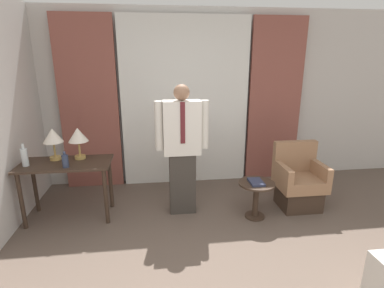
{
  "coord_description": "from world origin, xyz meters",
  "views": [
    {
      "loc": [
        -0.48,
        -1.6,
        2.01
      ],
      "look_at": [
        -0.05,
        1.84,
        0.98
      ],
      "focal_mm": 28.0,
      "sensor_mm": 36.0,
      "label": 1
    }
  ],
  "objects_px": {
    "bottle_near_edge": "(65,161)",
    "table_lamp_right": "(78,136)",
    "bottle_by_lamp": "(25,157)",
    "armchair": "(298,183)",
    "side_table": "(256,194)",
    "person": "(182,146)",
    "book": "(256,182)",
    "desk": "(67,172)",
    "table_lamp_left": "(53,137)"
  },
  "relations": [
    {
      "from": "book",
      "to": "bottle_near_edge",
      "type": "bearing_deg",
      "value": 176.09
    },
    {
      "from": "bottle_by_lamp",
      "to": "book",
      "type": "height_order",
      "value": "bottle_by_lamp"
    },
    {
      "from": "person",
      "to": "book",
      "type": "relative_size",
      "value": 7.03
    },
    {
      "from": "bottle_near_edge",
      "to": "side_table",
      "type": "relative_size",
      "value": 0.4
    },
    {
      "from": "armchair",
      "to": "book",
      "type": "distance_m",
      "value": 0.74
    },
    {
      "from": "desk",
      "to": "armchair",
      "type": "bearing_deg",
      "value": -1.69
    },
    {
      "from": "desk",
      "to": "table_lamp_left",
      "type": "height_order",
      "value": "table_lamp_left"
    },
    {
      "from": "person",
      "to": "desk",
      "type": "bearing_deg",
      "value": 178.56
    },
    {
      "from": "person",
      "to": "book",
      "type": "distance_m",
      "value": 1.03
    },
    {
      "from": "side_table",
      "to": "book",
      "type": "xyz_separation_m",
      "value": [
        -0.02,
        -0.02,
        0.17
      ]
    },
    {
      "from": "bottle_near_edge",
      "to": "book",
      "type": "xyz_separation_m",
      "value": [
        2.28,
        -0.16,
        -0.33
      ]
    },
    {
      "from": "desk",
      "to": "side_table",
      "type": "bearing_deg",
      "value": -7.51
    },
    {
      "from": "table_lamp_right",
      "to": "armchair",
      "type": "bearing_deg",
      "value": -4.41
    },
    {
      "from": "desk",
      "to": "table_lamp_right",
      "type": "height_order",
      "value": "table_lamp_right"
    },
    {
      "from": "table_lamp_left",
      "to": "bottle_near_edge",
      "type": "xyz_separation_m",
      "value": [
        0.2,
        -0.3,
        -0.21
      ]
    },
    {
      "from": "bottle_near_edge",
      "to": "armchair",
      "type": "xyz_separation_m",
      "value": [
        2.96,
        0.08,
        -0.48
      ]
    },
    {
      "from": "book",
      "to": "desk",
      "type": "bearing_deg",
      "value": 172.07
    },
    {
      "from": "bottle_by_lamp",
      "to": "armchair",
      "type": "relative_size",
      "value": 0.31
    },
    {
      "from": "armchair",
      "to": "side_table",
      "type": "height_order",
      "value": "armchair"
    },
    {
      "from": "book",
      "to": "table_lamp_right",
      "type": "bearing_deg",
      "value": 168.18
    },
    {
      "from": "person",
      "to": "bottle_by_lamp",
      "type": "bearing_deg",
      "value": -179.2
    },
    {
      "from": "person",
      "to": "armchair",
      "type": "xyz_separation_m",
      "value": [
        1.58,
        -0.05,
        -0.57
      ]
    },
    {
      "from": "table_lamp_right",
      "to": "person",
      "type": "distance_m",
      "value": 1.31
    },
    {
      "from": "bottle_near_edge",
      "to": "book",
      "type": "distance_m",
      "value": 2.31
    },
    {
      "from": "bottle_near_edge",
      "to": "person",
      "type": "distance_m",
      "value": 1.39
    },
    {
      "from": "table_lamp_left",
      "to": "armchair",
      "type": "distance_m",
      "value": 3.25
    },
    {
      "from": "table_lamp_right",
      "to": "bottle_by_lamp",
      "type": "xyz_separation_m",
      "value": [
        -0.58,
        -0.19,
        -0.18
      ]
    },
    {
      "from": "person",
      "to": "table_lamp_right",
      "type": "bearing_deg",
      "value": 172.58
    },
    {
      "from": "table_lamp_right",
      "to": "armchair",
      "type": "relative_size",
      "value": 0.46
    },
    {
      "from": "table_lamp_left",
      "to": "armchair",
      "type": "bearing_deg",
      "value": -3.99
    },
    {
      "from": "table_lamp_left",
      "to": "book",
      "type": "relative_size",
      "value": 1.68
    },
    {
      "from": "bottle_near_edge",
      "to": "book",
      "type": "relative_size",
      "value": 0.8
    },
    {
      "from": "bottle_by_lamp",
      "to": "person",
      "type": "xyz_separation_m",
      "value": [
        1.87,
        0.03,
        0.05
      ]
    },
    {
      "from": "person",
      "to": "book",
      "type": "bearing_deg",
      "value": -17.92
    },
    {
      "from": "armchair",
      "to": "book",
      "type": "bearing_deg",
      "value": -161.04
    },
    {
      "from": "table_lamp_left",
      "to": "side_table",
      "type": "relative_size",
      "value": 0.84
    },
    {
      "from": "bottle_near_edge",
      "to": "table_lamp_right",
      "type": "bearing_deg",
      "value": 71.99
    },
    {
      "from": "table_lamp_left",
      "to": "bottle_by_lamp",
      "type": "xyz_separation_m",
      "value": [
        -0.28,
        -0.19,
        -0.18
      ]
    },
    {
      "from": "bottle_near_edge",
      "to": "bottle_by_lamp",
      "type": "height_order",
      "value": "bottle_by_lamp"
    },
    {
      "from": "table_lamp_right",
      "to": "book",
      "type": "height_order",
      "value": "table_lamp_right"
    },
    {
      "from": "bottle_by_lamp",
      "to": "person",
      "type": "relative_size",
      "value": 0.16
    },
    {
      "from": "side_table",
      "to": "book",
      "type": "bearing_deg",
      "value": -135.39
    },
    {
      "from": "bottle_near_edge",
      "to": "person",
      "type": "bearing_deg",
      "value": 5.48
    },
    {
      "from": "table_lamp_left",
      "to": "person",
      "type": "relative_size",
      "value": 0.24
    },
    {
      "from": "bottle_by_lamp",
      "to": "armchair",
      "type": "xyz_separation_m",
      "value": [
        3.45,
        -0.03,
        -0.52
      ]
    },
    {
      "from": "bottle_near_edge",
      "to": "armchair",
      "type": "distance_m",
      "value": 3.0
    },
    {
      "from": "side_table",
      "to": "bottle_by_lamp",
      "type": "bearing_deg",
      "value": 174.92
    },
    {
      "from": "armchair",
      "to": "side_table",
      "type": "relative_size",
      "value": 1.83
    },
    {
      "from": "table_lamp_left",
      "to": "desk",
      "type": "bearing_deg",
      "value": -41.3
    },
    {
      "from": "desk",
      "to": "person",
      "type": "relative_size",
      "value": 0.65
    }
  ]
}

